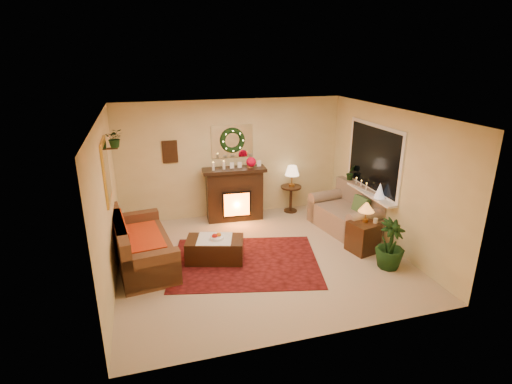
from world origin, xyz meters
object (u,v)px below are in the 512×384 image
object	(u,v)px
sofa	(143,241)
side_table_round	(291,198)
coffee_table	(215,250)
loveseat	(347,211)
end_table_square	(363,238)
fireplace	(235,196)

from	to	relation	value
sofa	side_table_round	world-z (taller)	sofa
side_table_round	coffee_table	world-z (taller)	side_table_round
sofa	side_table_round	size ratio (longest dim) A/B	3.24
loveseat	sofa	bearing A→B (deg)	174.18
side_table_round	coffee_table	bearing A→B (deg)	-139.28
sofa	coffee_table	xyz separation A→B (m)	(1.22, -0.27, -0.22)
loveseat	end_table_square	xyz separation A→B (m)	(-0.17, -0.96, -0.15)
sofa	coffee_table	bearing A→B (deg)	-20.04
loveseat	end_table_square	world-z (taller)	loveseat
end_table_square	coffee_table	world-z (taller)	end_table_square
coffee_table	fireplace	bearing A→B (deg)	82.57
loveseat	side_table_round	distance (m)	1.49
sofa	loveseat	size ratio (longest dim) A/B	1.28
loveseat	end_table_square	size ratio (longest dim) A/B	2.74
fireplace	coffee_table	size ratio (longest dim) A/B	1.21
sofa	coffee_table	world-z (taller)	sofa
loveseat	end_table_square	distance (m)	0.98
end_table_square	sofa	bearing A→B (deg)	170.23
loveseat	side_table_round	size ratio (longest dim) A/B	2.54
fireplace	coffee_table	distance (m)	1.95
fireplace	end_table_square	distance (m)	2.92
side_table_round	coffee_table	size ratio (longest dim) A/B	0.62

